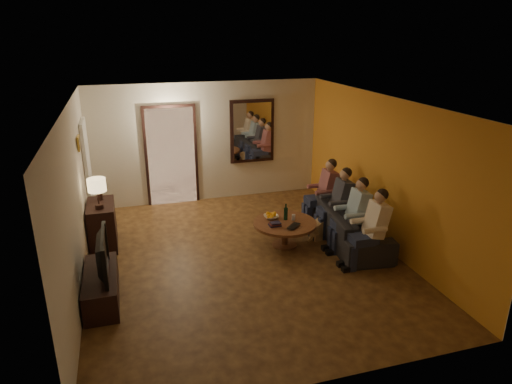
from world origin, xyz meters
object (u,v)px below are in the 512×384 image
object	(u,v)px
person_c	(338,205)
table_lamp	(98,193)
wine_bottle	(286,212)
laptop	(296,227)
person_b	(354,217)
coffee_table	(285,234)
sofa	(350,225)
tv	(97,255)
person_a	(372,231)
dresser	(102,225)
dog	(324,224)
person_d	(325,194)
tv_stand	(101,287)
bowl	(271,217)

from	to	relation	value
person_c	table_lamp	bearing A→B (deg)	172.47
wine_bottle	laptop	size ratio (longest dim) A/B	0.94
person_b	coffee_table	world-z (taller)	person_b
sofa	coffee_table	distance (m)	1.20
tv	person_a	xyz separation A→B (m)	(4.15, -0.16, -0.12)
dresser	person_a	bearing A→B (deg)	-25.36
person_a	person_c	distance (m)	1.20
dresser	dog	bearing A→B (deg)	-11.75
person_d	wine_bottle	world-z (taller)	person_d
table_lamp	sofa	bearing A→B (deg)	-11.29
table_lamp	person_b	xyz separation A→B (m)	(4.15, -1.15, -0.46)
person_d	dresser	bearing A→B (deg)	177.67
sofa	person_b	size ratio (longest dim) A/B	1.80
dresser	laptop	world-z (taller)	dresser
person_a	laptop	size ratio (longest dim) A/B	3.65
person_a	person_b	distance (m)	0.60
wine_bottle	laptop	distance (m)	0.41
sofa	person_c	xyz separation A→B (m)	(-0.10, 0.30, 0.29)
table_lamp	tv_stand	size ratio (longest dim) A/B	0.42
person_a	coffee_table	distance (m)	1.57
laptop	person_c	bearing A→B (deg)	-21.85
tv_stand	sofa	distance (m)	4.32
sofa	dresser	bearing A→B (deg)	82.82
person_d	wine_bottle	bearing A→B (deg)	-148.52
dresser	wine_bottle	xyz separation A→B (m)	(3.12, -0.80, 0.21)
person_d	laptop	distance (m)	1.42
person_c	coffee_table	xyz separation A→B (m)	(-1.09, -0.14, -0.38)
table_lamp	dresser	bearing A→B (deg)	90.00
dog	person_c	bearing A→B (deg)	-10.12
person_b	person_c	xyz separation A→B (m)	(0.00, 0.60, 0.00)
table_lamp	person_a	size ratio (longest dim) A/B	0.45
person_a	bowl	bearing A→B (deg)	134.60
tv_stand	sofa	size ratio (longest dim) A/B	0.59
person_a	person_c	xyz separation A→B (m)	(0.00, 1.20, 0.00)
bowl	laptop	world-z (taller)	bowl
sofa	person_d	world-z (taller)	person_d
tv	coffee_table	xyz separation A→B (m)	(3.07, 0.91, -0.49)
person_a	dog	world-z (taller)	person_a
dresser	bowl	xyz separation A→B (m)	(2.89, -0.68, 0.09)
table_lamp	tv	world-z (taller)	table_lamp
tv_stand	person_c	world-z (taller)	person_c
person_c	laptop	world-z (taller)	person_c
wine_bottle	tv	bearing A→B (deg)	-162.09
sofa	person_c	distance (m)	0.43
person_a	dresser	bearing A→B (deg)	154.64
person_d	tv_stand	bearing A→B (deg)	-158.42
tv_stand	sofa	xyz separation A→B (m)	(4.25, 0.74, 0.10)
person_b	person_d	distance (m)	1.20
tv_stand	sofa	bearing A→B (deg)	9.90
person_a	person_d	distance (m)	1.80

